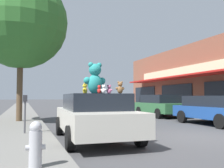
{
  "coord_description": "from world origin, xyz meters",
  "views": [
    {
      "loc": [
        -5.43,
        -6.96,
        1.34
      ],
      "look_at": [
        -2.48,
        1.34,
        1.8
      ],
      "focal_mm": 40.0,
      "sensor_mm": 36.0,
      "label": 1
    }
  ],
  "objects_px": {
    "plush_art_car": "(95,115)",
    "teddy_bear_orange": "(98,90)",
    "parked_car_far_right": "(160,105)",
    "teddy_bear_giant": "(95,79)",
    "teddy_bear_red": "(99,90)",
    "teddy_bear_blue": "(93,89)",
    "teddy_bear_pink": "(109,90)",
    "parking_meter": "(25,109)",
    "teddy_bear_yellow": "(85,89)",
    "fire_hydrant": "(36,144)",
    "parked_car_far_center": "(216,109)",
    "street_tree": "(21,22)",
    "teddy_bear_white": "(104,89)",
    "teddy_bear_black": "(102,90)",
    "teddy_bear_brown": "(120,88)"
  },
  "relations": [
    {
      "from": "plush_art_car",
      "to": "fire_hydrant",
      "type": "height_order",
      "value": "plush_art_car"
    },
    {
      "from": "teddy_bear_black",
      "to": "teddy_bear_pink",
      "type": "bearing_deg",
      "value": 113.61
    },
    {
      "from": "teddy_bear_black",
      "to": "teddy_bear_pink",
      "type": "xyz_separation_m",
      "value": [
        0.01,
        -0.79,
        -0.02
      ]
    },
    {
      "from": "plush_art_car",
      "to": "teddy_bear_yellow",
      "type": "bearing_deg",
      "value": 98.69
    },
    {
      "from": "parked_car_far_right",
      "to": "teddy_bear_giant",
      "type": "bearing_deg",
      "value": -132.17
    },
    {
      "from": "teddy_bear_white",
      "to": "teddy_bear_pink",
      "type": "bearing_deg",
      "value": -79.2
    },
    {
      "from": "teddy_bear_blue",
      "to": "parked_car_far_right",
      "type": "height_order",
      "value": "teddy_bear_blue"
    },
    {
      "from": "teddy_bear_brown",
      "to": "parked_car_far_right",
      "type": "xyz_separation_m",
      "value": [
        6.19,
        8.32,
        -0.81
      ]
    },
    {
      "from": "teddy_bear_brown",
      "to": "teddy_bear_white",
      "type": "relative_size",
      "value": 1.46
    },
    {
      "from": "teddy_bear_white",
      "to": "teddy_bear_black",
      "type": "bearing_deg",
      "value": -68.53
    },
    {
      "from": "teddy_bear_giant",
      "to": "parked_car_far_center",
      "type": "xyz_separation_m",
      "value": [
        6.66,
        2.14,
        -1.14
      ]
    },
    {
      "from": "teddy_bear_red",
      "to": "teddy_bear_orange",
      "type": "distance_m",
      "value": 1.76
    },
    {
      "from": "plush_art_car",
      "to": "teddy_bear_yellow",
      "type": "distance_m",
      "value": 1.24
    },
    {
      "from": "parking_meter",
      "to": "street_tree",
      "type": "bearing_deg",
      "value": 93.05
    },
    {
      "from": "parking_meter",
      "to": "teddy_bear_yellow",
      "type": "bearing_deg",
      "value": -11.81
    },
    {
      "from": "teddy_bear_pink",
      "to": "parking_meter",
      "type": "xyz_separation_m",
      "value": [
        -2.55,
        1.24,
        -0.64
      ]
    },
    {
      "from": "teddy_bear_red",
      "to": "teddy_bear_white",
      "type": "distance_m",
      "value": 0.37
    },
    {
      "from": "plush_art_car",
      "to": "teddy_bear_orange",
      "type": "bearing_deg",
      "value": 71.51
    },
    {
      "from": "parked_car_far_right",
      "to": "teddy_bear_blue",
      "type": "bearing_deg",
      "value": -134.67
    },
    {
      "from": "teddy_bear_black",
      "to": "parked_car_far_right",
      "type": "relative_size",
      "value": 0.08
    },
    {
      "from": "teddy_bear_black",
      "to": "teddy_bear_giant",
      "type": "bearing_deg",
      "value": 83.34
    },
    {
      "from": "teddy_bear_red",
      "to": "teddy_bear_blue",
      "type": "relative_size",
      "value": 0.7
    },
    {
      "from": "parked_car_far_right",
      "to": "parking_meter",
      "type": "bearing_deg",
      "value": -145.19
    },
    {
      "from": "teddy_bear_red",
      "to": "street_tree",
      "type": "height_order",
      "value": "street_tree"
    },
    {
      "from": "teddy_bear_red",
      "to": "teddy_bear_pink",
      "type": "distance_m",
      "value": 0.87
    },
    {
      "from": "parked_car_far_center",
      "to": "street_tree",
      "type": "xyz_separation_m",
      "value": [
        -8.97,
        3.76,
        4.39
      ]
    },
    {
      "from": "teddy_bear_red",
      "to": "teddy_bear_brown",
      "type": "xyz_separation_m",
      "value": [
        0.52,
        -0.33,
        0.05
      ]
    },
    {
      "from": "teddy_bear_giant",
      "to": "parked_car_far_right",
      "type": "xyz_separation_m",
      "value": [
        6.66,
        7.35,
        -1.12
      ]
    },
    {
      "from": "teddy_bear_giant",
      "to": "teddy_bear_orange",
      "type": "relative_size",
      "value": 3.47
    },
    {
      "from": "teddy_bear_orange",
      "to": "parked_car_far_right",
      "type": "height_order",
      "value": "teddy_bear_orange"
    },
    {
      "from": "plush_art_car",
      "to": "teddy_bear_white",
      "type": "bearing_deg",
      "value": -88.91
    },
    {
      "from": "teddy_bear_giant",
      "to": "teddy_bear_yellow",
      "type": "xyz_separation_m",
      "value": [
        -0.11,
        0.88,
        -0.29
      ]
    },
    {
      "from": "teddy_bear_blue",
      "to": "teddy_bear_yellow",
      "type": "height_order",
      "value": "teddy_bear_yellow"
    },
    {
      "from": "teddy_bear_white",
      "to": "parked_car_far_right",
      "type": "distance_m",
      "value": 10.73
    },
    {
      "from": "teddy_bear_red",
      "to": "teddy_bear_blue",
      "type": "bearing_deg",
      "value": -30.34
    },
    {
      "from": "teddy_bear_yellow",
      "to": "teddy_bear_red",
      "type": "bearing_deg",
      "value": 30.68
    },
    {
      "from": "teddy_bear_blue",
      "to": "street_tree",
      "type": "xyz_separation_m",
      "value": [
        -2.45,
        5.15,
        3.56
      ]
    },
    {
      "from": "plush_art_car",
      "to": "teddy_bear_blue",
      "type": "relative_size",
      "value": 12.83
    },
    {
      "from": "teddy_bear_yellow",
      "to": "parked_car_far_right",
      "type": "distance_m",
      "value": 9.4
    },
    {
      "from": "teddy_bear_white",
      "to": "teddy_bear_brown",
      "type": "bearing_deg",
      "value": -138.19
    },
    {
      "from": "fire_hydrant",
      "to": "parking_meter",
      "type": "distance_m",
      "value": 4.36
    },
    {
      "from": "teddy_bear_pink",
      "to": "fire_hydrant",
      "type": "relative_size",
      "value": 0.38
    },
    {
      "from": "teddy_bear_pink",
      "to": "teddy_bear_orange",
      "type": "bearing_deg",
      "value": -48.09
    },
    {
      "from": "teddy_bear_black",
      "to": "teddy_bear_red",
      "type": "relative_size",
      "value": 1.37
    },
    {
      "from": "teddy_bear_black",
      "to": "teddy_bear_red",
      "type": "distance_m",
      "value": 1.57
    },
    {
      "from": "teddy_bear_brown",
      "to": "teddy_bear_red",
      "type": "bearing_deg",
      "value": -26.56
    },
    {
      "from": "plush_art_car",
      "to": "teddy_bear_white",
      "type": "height_order",
      "value": "teddy_bear_white"
    },
    {
      "from": "parked_car_far_center",
      "to": "teddy_bear_white",
      "type": "bearing_deg",
      "value": -154.82
    },
    {
      "from": "parked_car_far_right",
      "to": "street_tree",
      "type": "relative_size",
      "value": 0.59
    },
    {
      "from": "teddy_bear_red",
      "to": "parked_car_far_center",
      "type": "relative_size",
      "value": 0.06
    }
  ]
}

